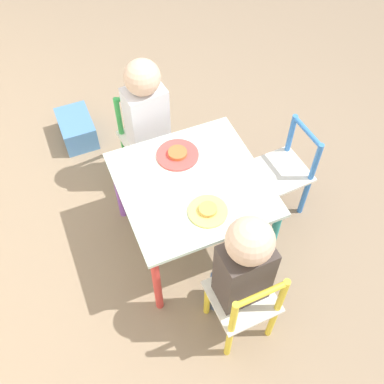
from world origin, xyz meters
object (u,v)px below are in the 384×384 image
at_px(kids_table, 192,191).
at_px(chair_yellow, 244,303).
at_px(child_right, 148,116).
at_px(child_left, 242,267).
at_px(plate_right, 178,154).
at_px(storage_bin, 77,129).
at_px(chair_blue, 284,172).
at_px(plate_left, 208,211).
at_px(chair_green, 146,139).

xyz_separation_m(kids_table, chair_yellow, (-0.53, -0.02, -0.15)).
bearing_deg(child_right, child_left, -91.91).
distance_m(plate_right, storage_bin, 0.95).
bearing_deg(kids_table, chair_blue, -86.76).
bearing_deg(child_left, child_right, -88.09).
bearing_deg(plate_right, chair_blue, -105.25).
distance_m(child_right, plate_left, 0.64).
height_order(chair_yellow, storage_bin, chair_yellow).
bearing_deg(chair_yellow, plate_right, -90.42).
bearing_deg(plate_right, plate_left, 180.00).
bearing_deg(chair_yellow, child_left, -90.00).
xyz_separation_m(chair_blue, plate_left, (-0.20, 0.52, 0.22)).
distance_m(chair_yellow, storage_bin, 1.53).
height_order(chair_yellow, plate_right, chair_yellow).
bearing_deg(plate_right, chair_yellow, -178.71).
bearing_deg(kids_table, chair_yellow, -178.28).
xyz_separation_m(child_right, storage_bin, (0.48, 0.32, -0.41)).
height_order(kids_table, plate_left, plate_left).
height_order(chair_yellow, child_right, child_right).
xyz_separation_m(chair_green, child_left, (-0.99, -0.06, 0.22)).
height_order(child_left, plate_left, child_left).
bearing_deg(chair_blue, chair_yellow, -45.76).
xyz_separation_m(chair_green, storage_bin, (0.42, 0.32, -0.18)).
distance_m(plate_left, storage_bin, 1.24).
relative_size(child_right, plate_left, 4.71).
bearing_deg(storage_bin, kids_table, -158.74).
distance_m(chair_green, child_left, 1.02).
relative_size(kids_table, plate_left, 3.76).
bearing_deg(child_left, chair_yellow, 90.00).
bearing_deg(plate_right, child_left, -178.75).
height_order(kids_table, chair_yellow, chair_yellow).
height_order(chair_blue, plate_left, chair_blue).
bearing_deg(chair_yellow, kids_table, -90.00).
relative_size(child_left, storage_bin, 2.79).
bearing_deg(child_right, chair_yellow, -92.02).
bearing_deg(child_right, kids_table, -90.00).
height_order(chair_green, chair_blue, same).
xyz_separation_m(kids_table, chair_blue, (0.03, -0.52, -0.15)).
relative_size(plate_right, plate_left, 1.16).
xyz_separation_m(kids_table, plate_right, (0.17, 0.00, 0.07)).
bearing_deg(storage_bin, plate_right, -154.55).
bearing_deg(child_left, chair_green, -87.98).
xyz_separation_m(chair_green, plate_right, (-0.35, -0.05, 0.22)).
relative_size(child_left, plate_left, 4.66).
bearing_deg(chair_green, chair_blue, -46.15).
relative_size(chair_green, plate_right, 2.70).
bearing_deg(chair_yellow, storage_bin, -77.10).
bearing_deg(child_right, plate_right, -86.76).
bearing_deg(plate_left, chair_blue, -68.91).
bearing_deg(kids_table, child_left, -178.28).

